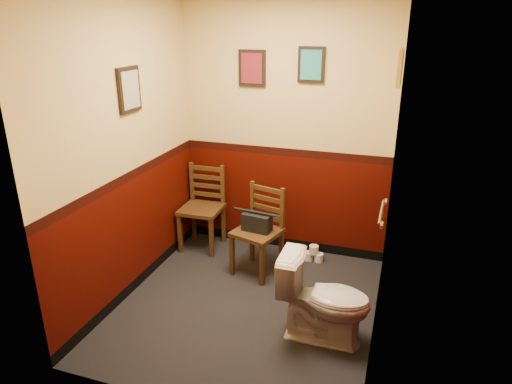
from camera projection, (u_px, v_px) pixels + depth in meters
floor at (247, 305)px, 4.10m from camera, size 2.20×2.40×0.00m
wall_back at (285, 129)px, 4.69m from camera, size 2.20×0.00×2.70m
wall_front at (175, 220)px, 2.56m from camera, size 2.20×0.00×2.70m
wall_left at (126, 150)px, 3.94m from camera, size 0.00×2.40×2.70m
wall_right at (389, 175)px, 3.30m from camera, size 0.00×2.40×2.70m
grab_bar at (382, 213)px, 3.67m from camera, size 0.05×0.56×0.06m
framed_print_back_a at (252, 68)px, 4.56m from camera, size 0.28×0.04×0.36m
framed_print_back_b at (311, 65)px, 4.36m from camera, size 0.26×0.04×0.34m
framed_print_left at (129, 90)px, 3.85m from camera, size 0.04×0.30×0.38m
framed_print_right at (400, 68)px, 3.59m from camera, size 0.04×0.34×0.28m
toilet at (324, 300)px, 3.56m from camera, size 0.73×0.41×0.71m
toilet_brush at (348, 324)px, 3.75m from camera, size 0.11×0.11×0.38m
chair_left at (203, 208)px, 5.03m from camera, size 0.44×0.44×0.92m
chair_right at (259, 231)px, 4.52m from camera, size 0.51×0.51×0.89m
handbag at (257, 222)px, 4.45m from camera, size 0.30×0.17×0.21m
tp_stack at (314, 254)px, 4.83m from camera, size 0.20×0.11×0.18m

